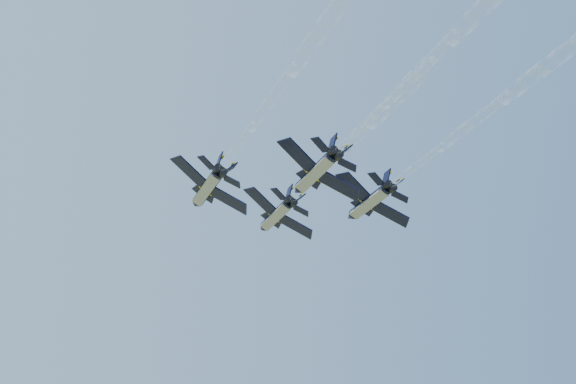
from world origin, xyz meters
name	(u,v)px	position (x,y,z in m)	size (l,w,h in m)	color
jet_lead	(277,215)	(4.40, 7.98, 104.91)	(10.29, 15.53, 6.58)	black
jet_left	(208,188)	(-9.12, -1.76, 104.91)	(10.29, 15.53, 6.58)	black
jet_right	(370,202)	(13.44, -3.64, 104.91)	(10.29, 15.53, 6.58)	black
jet_slot	(316,172)	(0.96, -13.31, 104.91)	(10.29, 15.53, 6.58)	black
smoke_trail_lead	(362,143)	(1.15, -25.10, 104.94)	(5.82, 42.87, 2.08)	white
smoke_trail_left	(282,94)	(-12.37, -34.84, 104.94)	(5.82, 42.87, 2.08)	white
smoke_trail_right	(493,120)	(10.19, -36.72, 104.94)	(5.82, 42.87, 2.08)	white
smoke_trail_slot	(439,64)	(-2.29, -46.39, 104.94)	(5.82, 42.87, 2.08)	white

